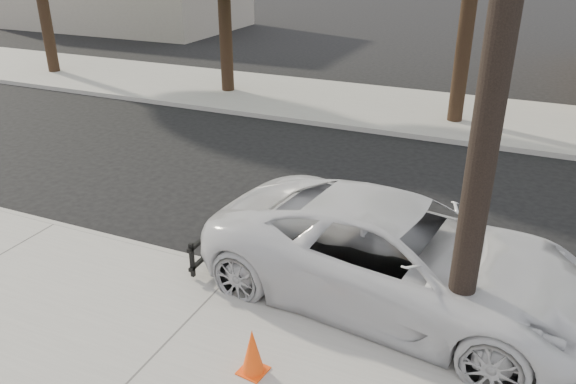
# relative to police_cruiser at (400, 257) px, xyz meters

# --- Properties ---
(ground) EXTENTS (120.00, 120.00, 0.00)m
(ground) POSITION_rel_police_cruiser_xyz_m (-2.60, 1.76, -0.83)
(ground) COLOR black
(ground) RESTS_ON ground
(near_sidewalk) EXTENTS (90.00, 4.40, 0.15)m
(near_sidewalk) POSITION_rel_police_cruiser_xyz_m (-2.60, -2.54, -0.75)
(near_sidewalk) COLOR gray
(near_sidewalk) RESTS_ON ground
(far_sidewalk) EXTENTS (90.00, 5.00, 0.15)m
(far_sidewalk) POSITION_rel_police_cruiser_xyz_m (-2.60, 10.26, -0.75)
(far_sidewalk) COLOR gray
(far_sidewalk) RESTS_ON ground
(curb_near) EXTENTS (90.00, 0.12, 0.16)m
(curb_near) POSITION_rel_police_cruiser_xyz_m (-2.60, -0.34, -0.75)
(curb_near) COLOR #9E9B93
(curb_near) RESTS_ON ground
(police_cruiser) EXTENTS (6.23, 3.46, 1.65)m
(police_cruiser) POSITION_rel_police_cruiser_xyz_m (0.00, 0.00, 0.00)
(police_cruiser) COLOR silver
(police_cruiser) RESTS_ON ground
(traffic_cone) EXTENTS (0.38, 0.38, 0.65)m
(traffic_cone) POSITION_rel_police_cruiser_xyz_m (-1.26, -2.40, -0.36)
(traffic_cone) COLOR #FF4A0D
(traffic_cone) RESTS_ON near_sidewalk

